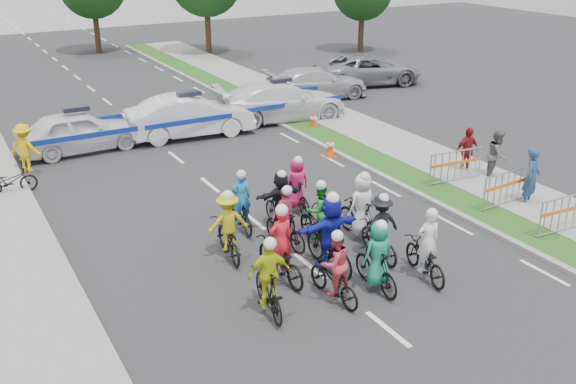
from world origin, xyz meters
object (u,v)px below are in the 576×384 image
spectator_1 (497,155)px  barrier_2 (455,168)px  civilian_suv (369,70)px  cone_0 (330,147)px  rider_2 (334,274)px  spectator_2 (467,151)px  rider_5 (330,238)px  cone_1 (313,121)px  barrier_1 (507,190)px  rider_6 (280,255)px  rider_0 (426,254)px  rider_13 (296,190)px  spectator_0 (532,177)px  rider_1 (377,262)px  rider_3 (269,284)px  rider_11 (280,203)px  rider_9 (286,223)px  rider_4 (380,232)px  police_car_1 (190,116)px  rider_7 (361,213)px  police_car_2 (281,101)px  rider_12 (241,209)px  police_car_0 (79,131)px  parked_bike (10,181)px  marshal_hiviz (25,148)px  rider_10 (228,231)px  civilian_sedan (317,83)px

spectator_1 → barrier_2: size_ratio=0.81×
civilian_suv → cone_0: bearing=151.6°
rider_2 → spectator_2: 9.14m
rider_5 → cone_1: size_ratio=2.87×
rider_5 → barrier_1: bearing=-175.5°
rider_6 → cone_0: 8.70m
rider_0 → rider_13: bearing=-70.4°
spectator_0 → rider_1: bearing=172.3°
rider_6 → rider_3: bearing=48.4°
rider_11 → civilian_suv: size_ratio=0.31×
rider_9 → civilian_suv: size_ratio=0.31×
rider_4 → rider_5: size_ratio=0.87×
rider_4 → police_car_1: rider_4 is taller
rider_5 → spectator_0: 7.12m
rider_2 → civilian_suv: 20.95m
rider_7 → rider_13: size_ratio=1.10×
police_car_2 → barrier_2: police_car_2 is taller
rider_9 → rider_12: size_ratio=0.99×
rider_12 → police_car_0: rider_12 is taller
rider_5 → rider_11: bearing=-93.0°
rider_3 → cone_0: size_ratio=2.55×
spectator_1 → barrier_1: 2.36m
rider_6 → spectator_0: (8.33, 0.13, 0.24)m
parked_bike → rider_2: bearing=-153.9°
rider_1 → police_car_2: 13.88m
cone_0 → rider_5: bearing=-123.4°
police_car_1 → spectator_1: 11.36m
rider_1 → rider_12: rider_1 is taller
rider_4 → parked_bike: bearing=-42.9°
rider_4 → marshal_hiviz: size_ratio=1.07×
rider_4 → parked_bike: (-7.20, 8.76, -0.26)m
rider_5 → barrier_2: (6.40, 2.63, -0.28)m
rider_7 → rider_11: rider_7 is taller
rider_10 → spectator_1: (9.66, 0.57, 0.12)m
civilian_sedan → rider_12: bearing=149.9°
rider_2 → police_car_0: bearing=-83.3°
rider_13 → cone_0: 4.91m
spectator_2 → barrier_1: 2.85m
police_car_0 → spectator_1: size_ratio=2.69×
rider_3 → rider_10: bearing=-86.9°
barrier_2 → civilian_sedan: bearing=79.6°
rider_4 → police_car_0: size_ratio=0.40×
rider_6 → civilian_suv: bearing=-135.0°
police_car_0 → rider_5: bearing=-167.6°
police_car_0 → cone_1: size_ratio=6.25×
rider_1 → rider_2: bearing=-2.4°
rider_9 → spectator_2: (7.73, 1.67, 0.12)m
rider_11 → police_car_2: rider_11 is taller
police_car_0 → spectator_2: size_ratio=2.81×
rider_6 → cone_1: size_ratio=2.72×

